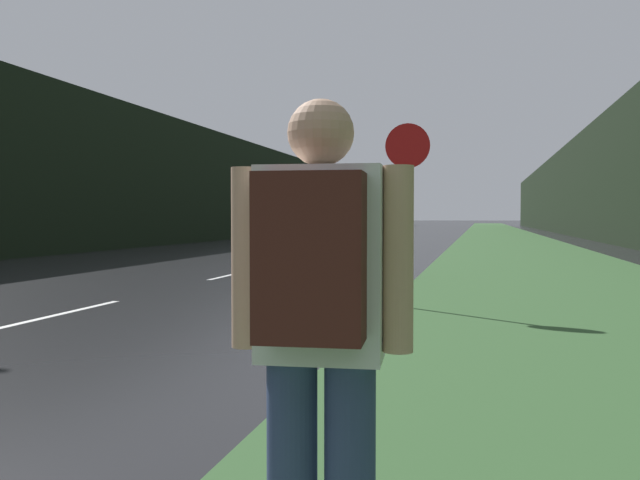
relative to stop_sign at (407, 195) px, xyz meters
name	(u,v)px	position (x,y,z in m)	size (l,w,h in m)	color
grass_verge	(508,242)	(2.66, 30.16, -1.76)	(6.00, 240.00, 0.02)	#33562D
lane_stripe_b	(63,313)	(-4.89, -1.70, -1.77)	(0.12, 3.00, 0.01)	silver
lane_stripe_c	(232,274)	(-4.89, 5.30, -1.77)	(0.12, 3.00, 0.01)	silver
lane_stripe_d	(304,258)	(-4.89, 12.30, -1.77)	(0.12, 3.00, 0.01)	silver
treeline_far_side	(265,193)	(-15.44, 40.16, 1.54)	(2.00, 140.00, 6.63)	black
treeline_near_side	(592,186)	(8.66, 40.16, 1.86)	(2.00, 140.00, 7.26)	black
stop_sign	(407,195)	(0.00, 0.00, 0.00)	(0.69, 0.07, 2.87)	slate
hitchhiker_with_backpack	(319,328)	(0.58, -8.27, -0.72)	(0.64, 0.45, 1.83)	navy
car_passing_near	(315,247)	(-2.62, 4.61, -1.03)	(1.99, 4.28, 1.46)	#2D3856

